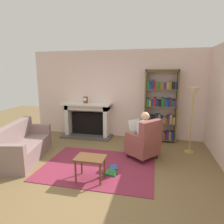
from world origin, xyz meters
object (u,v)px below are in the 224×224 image
Objects in this scene: bookshelf at (161,108)px; side_table at (90,161)px; armchair_reading at (145,142)px; seated_reader at (141,133)px; fireplace at (88,118)px; sofa_floral at (23,146)px; mantel_clock at (86,100)px; floor_lamp at (193,98)px.

side_table is at bearing -116.75° from bookshelf.
armchair_reading is 0.23m from seated_reader.
sofa_floral is (-0.91, -2.00, -0.26)m from fireplace.
fireplace is 0.75× the size of bookshelf.
fireplace is 8.04× the size of mantel_clock.
bookshelf is 1.85× the size of seated_reader.
bookshelf is at bearing 0.83° from fireplace.
seated_reader is 1.54m from floor_lamp.
floor_lamp is at bearing -13.74° from fireplace.
fireplace is 0.87× the size of sofa_floral.
floor_lamp is (3.00, -0.73, 0.84)m from fireplace.
fireplace is 2.22m from sofa_floral.
bookshelf is at bearing 63.25° from side_table.
sofa_floral is at bearing -147.23° from bookshelf.
fireplace reaches higher than sofa_floral.
bookshelf is (2.26, 0.03, 0.43)m from fireplace.
floor_lamp is (1.19, 0.57, 0.80)m from seated_reader.
side_table is at bearing -0.20° from armchair_reading.
bookshelf is (2.27, 0.14, -0.19)m from mantel_clock.
fireplace is 1.39× the size of seated_reader.
floor_lamp is at bearing 154.30° from seated_reader.
bookshelf is 3.77× the size of side_table.
seated_reader is 0.68× the size of floor_lamp.
sofa_floral is at bearing -38.62° from armchair_reading.
mantel_clock reaches higher than seated_reader.
fireplace is 2.83× the size of side_table.
sofa_floral is at bearing -36.75° from seated_reader.
seated_reader is at bearing -35.72° from fireplace.
floor_lamp reaches higher than fireplace.
seated_reader reaches higher than fireplace.
seated_reader is (-0.44, -1.34, -0.39)m from bookshelf.
mantel_clock is at bearing -176.59° from bookshelf.
floor_lamp is at bearing 41.51° from side_table.
floor_lamp is (2.05, 1.81, 1.03)m from side_table.
seated_reader is at bearing 55.46° from side_table.
side_table is at bearing -118.52° from sofa_floral.
bookshelf reaches higher than armchair_reading.
bookshelf is 1.15m from floor_lamp.
fireplace is 2.23m from seated_reader.
fireplace is 2.73m from side_table.
sofa_floral is at bearing -115.10° from mantel_clock.
side_table is 2.92m from floor_lamp.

